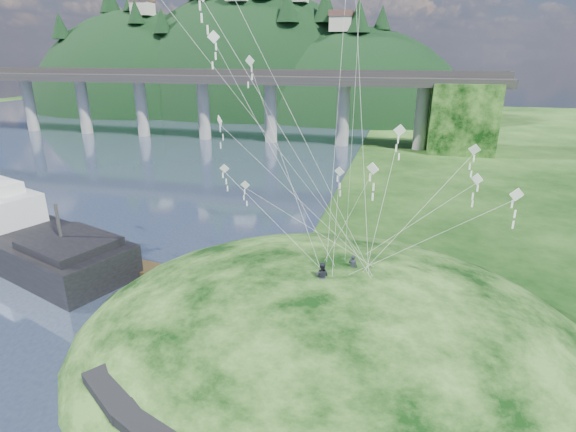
# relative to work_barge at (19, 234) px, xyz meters

# --- Properties ---
(ground) EXTENTS (320.00, 320.00, 0.00)m
(ground) POSITION_rel_work_barge_xyz_m (22.38, -7.73, -2.21)
(ground) COLOR black
(ground) RESTS_ON ground
(grass_hill) EXTENTS (36.00, 32.00, 13.00)m
(grass_hill) POSITION_rel_work_barge_xyz_m (30.38, -5.73, -3.71)
(grass_hill) COLOR black
(grass_hill) RESTS_ON ground
(bridge) EXTENTS (160.00, 11.00, 15.00)m
(bridge) POSITION_rel_work_barge_xyz_m (-4.08, 62.34, 7.50)
(bridge) COLOR #2D2B2B
(bridge) RESTS_ON ground
(far_ridge) EXTENTS (153.00, 70.00, 94.50)m
(far_ridge) POSITION_rel_work_barge_xyz_m (-21.20, 114.44, -9.64)
(far_ridge) COLOR black
(far_ridge) RESTS_ON ground
(work_barge) EXTENTS (26.02, 14.64, 8.81)m
(work_barge) POSITION_rel_work_barge_xyz_m (0.00, 0.00, 0.00)
(work_barge) COLOR black
(work_barge) RESTS_ON ground
(wooden_dock) EXTENTS (13.85, 4.11, 0.98)m
(wooden_dock) POSITION_rel_work_barge_xyz_m (17.89, -0.96, -1.78)
(wooden_dock) COLOR #3B2D18
(wooden_dock) RESTS_ON ground
(kite_flyers) EXTENTS (2.54, 2.59, 1.92)m
(kite_flyers) POSITION_rel_work_barge_xyz_m (30.18, -6.04, 3.70)
(kite_flyers) COLOR #23252F
(kite_flyers) RESTS_ON ground
(kite_swarm) EXTENTS (20.08, 17.79, 21.08)m
(kite_swarm) POSITION_rel_work_barge_xyz_m (28.60, -2.97, 13.87)
(kite_swarm) COLOR white
(kite_swarm) RESTS_ON ground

